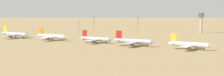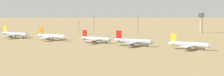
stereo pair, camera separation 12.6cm
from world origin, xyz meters
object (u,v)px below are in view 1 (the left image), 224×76
Objects in this scene: parked_jet_orange_1 at (52,36)px; control_tower at (201,21)px; parked_jet_yellow_0 at (15,34)px; parked_jet_red_2 at (96,39)px; parked_jet_red_3 at (133,41)px; light_pole_mid at (138,24)px; parked_jet_yellow_4 at (189,45)px; light_pole_east at (79,27)px; light_pole_west at (94,24)px.

control_tower is at bearing 62.99° from parked_jet_orange_1.
parked_jet_yellow_0 reaches higher than parked_jet_red_2.
parked_jet_red_3 reaches higher than parked_jet_orange_1.
parked_jet_red_2 is 138.05m from light_pole_mid.
control_tower reaches higher than parked_jet_red_3.
parked_jet_yellow_4 is at bearing 0.77° from parked_jet_yellow_0.
parked_jet_red_3 is 156.89m from light_pole_mid.
parked_jet_yellow_4 reaches higher than parked_jet_red_2.
parked_jet_yellow_0 is 1.03× the size of parked_jet_orange_1.
light_pole_mid is at bearing 81.58° from parked_jet_orange_1.
parked_jet_red_2 is at bearing 2.77° from parked_jet_yellow_0.
control_tower is (85.67, 173.08, 10.53)m from parked_jet_orange_1.
parked_jet_red_3 is 2.81× the size of light_pole_east.
light_pole_east reaches higher than parked_jet_orange_1.
light_pole_west is (-171.08, 115.20, 6.41)m from parked_jet_yellow_4.
parked_jet_yellow_0 is 139.35m from parked_jet_red_3.
parked_jet_yellow_4 is at bearing -48.58° from light_pole_mid.
parked_jet_orange_1 is 139.46m from parked_jet_yellow_4.
parked_jet_orange_1 reaches higher than parked_jet_red_2.
parked_jet_yellow_4 is 1.99× the size of light_pole_west.
control_tower is (-53.79, 173.52, 10.65)m from parked_jet_yellow_4.
parked_jet_red_2 is 1.87× the size of light_pole_west.
light_pole_west is at bearing 104.72° from parked_jet_orange_1.
parked_jet_orange_1 is (48.02, 1.72, -0.10)m from parked_jet_yellow_0.
parked_jet_orange_1 is 1.09× the size of parked_jet_red_2.
control_tower is 147.42m from light_pole_east.
light_pole_east is at bearing -98.48° from light_pole_west.
control_tower is (133.69, 174.80, 10.43)m from parked_jet_yellow_0.
parked_jet_yellow_0 is 153.65m from light_pole_mid.
parked_jet_red_2 is 2.52× the size of light_pole_east.
light_pole_mid is 71.84m from light_pole_east.
light_pole_mid is at bearing 112.89° from parked_jet_red_3.
control_tower reaches higher than parked_jet_yellow_4.
parked_jet_red_3 is 175.72m from control_tower.
parked_jet_yellow_4 is 2.67× the size of light_pole_east.
parked_jet_yellow_0 is 117.79m from light_pole_west.
parked_jet_yellow_4 is (89.43, -2.81, 0.24)m from parked_jet_red_2.
parked_jet_red_3 is 2.09× the size of light_pole_west.
light_pole_east is (-174.88, 89.70, 4.00)m from parked_jet_yellow_4.
parked_jet_orange_1 is at bearing -97.74° from light_pole_mid.
light_pole_east reaches higher than parked_jet_red_2.
light_pole_west is at bearing 81.52° from light_pole_east.
parked_jet_yellow_0 reaches higher than parked_jet_red_3.
parked_jet_orange_1 is 2.03× the size of light_pole_mid.
parked_jet_red_2 is at bearing -45.48° from light_pole_east.
parked_jet_red_3 reaches higher than parked_jet_red_2.
parked_jet_yellow_4 is 196.58m from light_pole_east.
light_pole_mid is at bearing -151.48° from control_tower.
parked_jet_yellow_0 is 2.08× the size of light_pole_mid.
light_pole_mid is 1.36× the size of light_pole_east.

